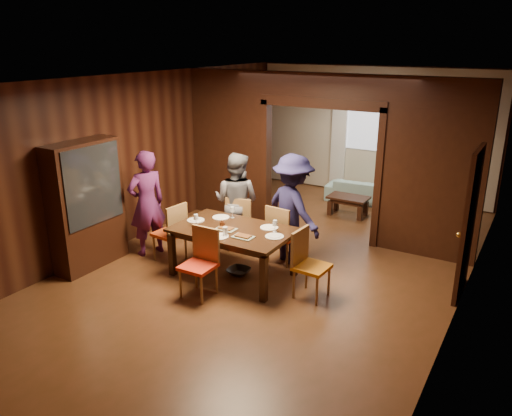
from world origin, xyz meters
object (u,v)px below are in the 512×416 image
Objects in this scene: person_purple at (147,203)px; chair_far_l at (242,223)px; person_grey at (236,202)px; hutch at (86,205)px; chair_far_r at (284,233)px; coffee_table at (348,206)px; chair_near at (198,264)px; sofa at (366,191)px; chair_left at (169,232)px; chair_right at (312,265)px; dining_table at (233,252)px; person_navy at (293,209)px.

chair_far_l is at bearing 147.86° from person_purple.
hutch reaches higher than person_grey.
person_grey is 1.02m from chair_far_r.
coffee_table is 4.34m from chair_near.
person_grey is at bearing 47.07° from hutch.
person_grey is 0.99× the size of sofa.
chair_left is 1.00× the size of chair_far_r.
sofa is 4.60m from chair_right.
dining_table is 0.81m from chair_near.
chair_left is (-1.75, -4.56, 0.24)m from sofa.
chair_left is at bearing 108.51° from person_purple.
person_navy reaches higher than chair_far_r.
hutch reaches higher than chair_near.
person_purple is 1.82× the size of chair_near.
person_grey is 1.23m from chair_left.
dining_table is at bearing 68.14° from chair_far_r.
chair_right is at bearing 147.02° from person_grey.
chair_far_l is at bearing 25.94° from person_navy.
person_navy is 0.42m from chair_far_r.
person_grey is at bearing 150.33° from person_purple.
person_purple is 2.30m from chair_far_r.
chair_right is 1.00× the size of chair_near.
chair_right is (0.77, -4.52, 0.24)m from sofa.
chair_left is at bearing 33.68° from chair_far_r.
person_navy is 3.21m from hutch.
chair_left is at bearing 64.64° from sofa.
hutch reaches higher than person_navy.
chair_near is (-0.57, -4.29, 0.28)m from coffee_table.
chair_far_l is at bearing -0.06° from chair_far_r.
person_navy is 1.87m from chair_near.
person_navy reaches higher than person_purple.
chair_right is at bearing 111.35° from person_purple.
hutch is (-2.15, -0.84, 0.62)m from dining_table.
hutch is (-2.58, -1.67, 0.52)m from chair_far_r.
chair_near is at bearing 79.19° from sofa.
dining_table reaches higher than coffee_table.
person_purple is at bearing 48.22° from person_navy.
chair_right is 1.00× the size of chair_far_r.
person_purple is at bearing -86.68° from chair_left.
chair_near reaches higher than dining_table.
hutch reaches higher than chair_left.
hutch is at bearing 58.14° from person_navy.
chair_near is (-0.60, -5.31, 0.24)m from sofa.
sofa is 0.85× the size of hutch.
chair_far_l is (-1.72, 0.93, 0.00)m from chair_right.
person_navy is 1.18m from dining_table.
chair_right and chair_far_l have the same top height.
chair_right is at bearing 13.43° from hutch.
chair_far_r is at bearing 169.20° from person_grey.
chair_right is 1.95m from chair_far_l.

